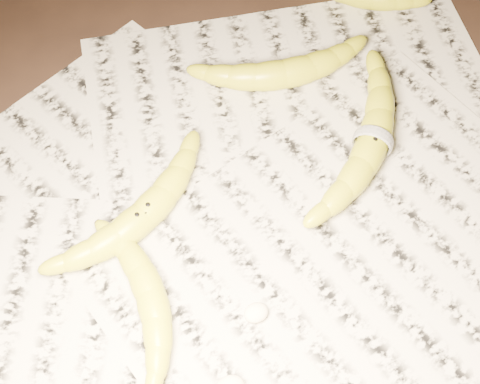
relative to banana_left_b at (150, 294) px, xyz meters
name	(u,v)px	position (x,y,z in m)	size (l,w,h in m)	color
ground	(239,227)	(0.13, 0.05, -0.03)	(3.00, 3.00, 0.00)	black
newspaper_patch	(232,239)	(0.11, 0.03, -0.02)	(0.90, 0.70, 0.01)	#B4AF9A
banana_left_b	(150,294)	(0.00, 0.00, 0.00)	(0.18, 0.06, 0.04)	gold
banana_center	(143,215)	(0.03, 0.10, 0.00)	(0.22, 0.06, 0.04)	gold
banana_taped	(373,140)	(0.33, 0.08, 0.00)	(0.25, 0.07, 0.04)	gold
banana_upper_a	(284,72)	(0.27, 0.22, 0.00)	(0.21, 0.07, 0.04)	gold
measuring_tape	(373,140)	(0.33, 0.08, 0.00)	(0.05, 0.05, 0.00)	white
flesh_chunk_c	(256,311)	(0.10, -0.06, -0.01)	(0.03, 0.02, 0.02)	#FFEFC5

